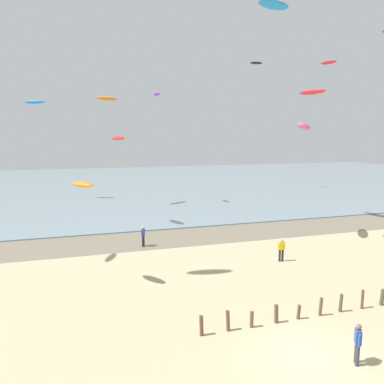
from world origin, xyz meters
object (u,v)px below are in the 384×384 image
person_by_waterline (281,249)px  kite_aloft_0 (107,98)px  kite_aloft_6 (82,184)px  kite_aloft_7 (329,62)px  kite_aloft_1 (312,92)px  person_left_flank (143,235)px  kite_aloft_5 (304,126)px  kite_aloft_2 (274,5)px  kite_aloft_9 (35,102)px  person_nearest_camera (358,343)px  kite_aloft_12 (157,94)px  kite_aloft_4 (118,138)px  kite_aloft_3 (256,63)px

person_by_waterline → kite_aloft_0: bearing=112.1°
kite_aloft_6 → kite_aloft_7: kite_aloft_7 is taller
person_by_waterline → kite_aloft_0: 29.83m
kite_aloft_7 → kite_aloft_1: bearing=-59.7°
person_left_flank → kite_aloft_0: 22.41m
person_left_flank → kite_aloft_5: kite_aloft_5 is taller
kite_aloft_2 → kite_aloft_9: size_ratio=1.05×
person_nearest_camera → kite_aloft_9: 48.42m
kite_aloft_1 → kite_aloft_9: size_ratio=1.15×
kite_aloft_12 → person_nearest_camera: bearing=3.7°
kite_aloft_1 → kite_aloft_6: kite_aloft_1 is taller
person_nearest_camera → kite_aloft_2: kite_aloft_2 is taller
person_by_waterline → kite_aloft_6: bearing=-178.2°
kite_aloft_2 → kite_aloft_6: kite_aloft_2 is taller
kite_aloft_0 → kite_aloft_5: (14.96, -19.90, -3.67)m
person_nearest_camera → kite_aloft_5: size_ratio=0.49×
person_nearest_camera → kite_aloft_5: kite_aloft_5 is taller
kite_aloft_2 → kite_aloft_4: kite_aloft_2 is taller
kite_aloft_12 → kite_aloft_9: bearing=-113.9°
kite_aloft_2 → kite_aloft_5: (3.59, 0.65, -9.22)m
kite_aloft_1 → person_nearest_camera: bearing=136.9°
kite_aloft_9 → kite_aloft_12: bearing=-0.6°
kite_aloft_9 → kite_aloft_12: kite_aloft_12 is taller
kite_aloft_3 → kite_aloft_7: kite_aloft_3 is taller
kite_aloft_3 → kite_aloft_12: size_ratio=0.95×
kite_aloft_2 → person_nearest_camera: bearing=-119.8°
kite_aloft_4 → kite_aloft_9: (-9.10, 18.13, 4.66)m
person_left_flank → kite_aloft_5: (13.77, -1.41, 8.92)m
kite_aloft_1 → kite_aloft_9: 35.58m
kite_aloft_1 → kite_aloft_7: kite_aloft_7 is taller
kite_aloft_3 → kite_aloft_7: 12.91m
kite_aloft_3 → kite_aloft_5: bearing=-100.8°
kite_aloft_6 → kite_aloft_9: size_ratio=0.70×
kite_aloft_1 → kite_aloft_9: (-28.80, 20.89, -0.04)m
person_by_waterline → kite_aloft_12: 28.21m
person_nearest_camera → person_left_flank: 19.21m
kite_aloft_7 → kite_aloft_9: (-37.67, 11.23, -5.15)m
person_left_flank → kite_aloft_9: size_ratio=0.59×
kite_aloft_7 → kite_aloft_5: bearing=-58.0°
kite_aloft_3 → kite_aloft_4: (-23.85, -18.80, -11.55)m
kite_aloft_0 → kite_aloft_4: kite_aloft_0 is taller
person_nearest_camera → kite_aloft_2: (4.65, 16.34, 18.14)m
kite_aloft_1 → kite_aloft_12: (-13.65, 13.24, 0.67)m
person_by_waterline → kite_aloft_5: 11.37m
kite_aloft_4 → kite_aloft_3: bearing=108.3°
kite_aloft_2 → kite_aloft_12: bearing=90.6°
kite_aloft_1 → kite_aloft_7: size_ratio=1.39×
kite_aloft_6 → person_by_waterline: bearing=59.9°
kite_aloft_0 → person_left_flank: bearing=62.9°
kite_aloft_2 → kite_aloft_3: bearing=52.1°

